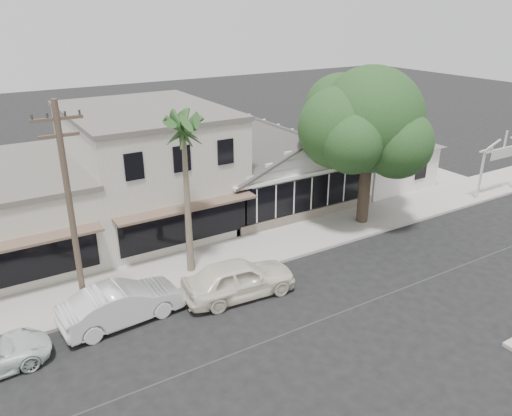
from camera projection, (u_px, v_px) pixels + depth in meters
ground at (337, 314)px, 20.88m from camera, size 140.00×140.00×0.00m
sidewalk_north at (101, 293)px, 22.31m from camera, size 90.00×3.50×0.15m
corner_shop at (273, 162)px, 32.17m from camera, size 10.40×8.60×5.10m
side_cottage at (376, 163)px, 35.79m from camera, size 6.00×6.00×3.00m
arch_sign at (504, 151)px, 32.78m from camera, size 4.12×0.12×3.95m
row_building_near at (149, 168)px, 28.87m from camera, size 8.00×10.00×6.50m
utility_pole at (71, 211)px, 18.83m from camera, size 1.80×0.24×9.00m
car_0 at (239, 278)px, 21.92m from camera, size 5.22×2.44×1.73m
car_1 at (122, 304)px, 20.14m from camera, size 5.04×2.09×1.62m
shade_tree at (366, 122)px, 27.57m from camera, size 8.23×7.44×9.14m
palm_east at (183, 129)px, 21.51m from camera, size 3.03×3.03×8.19m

